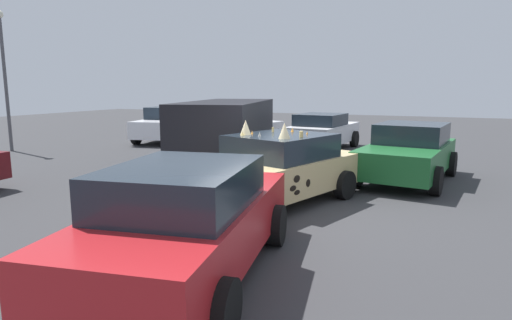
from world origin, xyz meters
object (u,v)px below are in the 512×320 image
art_car_decorated (272,170)px  parked_sedan_far_right (236,129)px  parked_van_behind_left (227,131)px  parked_sedan_behind_right (169,125)px  lot_lamp_post (4,69)px  parked_sedan_near_right (188,220)px  parked_sedan_far_left (408,152)px  parked_sedan_row_back_center (323,131)px

art_car_decorated → parked_sedan_far_right: bearing=-130.2°
parked_van_behind_left → parked_sedan_behind_right: size_ratio=1.30×
art_car_decorated → lot_lamp_post: size_ratio=0.95×
parked_sedan_near_right → lot_lamp_post: (6.69, 12.06, 2.29)m
art_car_decorated → parked_sedan_behind_right: 11.15m
parked_sedan_near_right → parked_sedan_behind_right: parked_sedan_behind_right is taller
parked_sedan_far_left → art_car_decorated: bearing=-26.7°
art_car_decorated → lot_lamp_post: 12.34m
parked_sedan_far_right → parked_van_behind_left: bearing=34.1°
art_car_decorated → lot_lamp_post: lot_lamp_post is taller
parked_sedan_behind_right → lot_lamp_post: 6.53m
parked_sedan_near_right → lot_lamp_post: lot_lamp_post is taller
parked_sedan_far_left → parked_sedan_near_right: bearing=-8.5°
art_car_decorated → lot_lamp_post: bearing=-86.0°
parked_van_behind_left → parked_sedan_far_left: (0.49, -5.00, -0.39)m
parked_sedan_near_right → parked_sedan_row_back_center: parked_sedan_near_right is taller
parked_sedan_near_right → parked_sedan_behind_right: size_ratio=1.06×
parked_sedan_near_right → lot_lamp_post: bearing=51.1°
parked_sedan_far_left → parked_sedan_behind_right: (4.29, 10.36, 0.02)m
parked_sedan_far_left → lot_lamp_post: lot_lamp_post is taller
parked_sedan_near_right → parked_sedan_far_left: parked_sedan_near_right is taller
art_car_decorated → parked_sedan_far_left: (3.52, -2.39, 0.02)m
parked_sedan_near_right → parked_sedan_row_back_center: (11.86, 1.42, -0.03)m
parked_sedan_near_right → parked_sedan_far_right: 11.64m
parked_sedan_far_left → lot_lamp_post: bearing=-80.4°
parked_sedan_far_right → art_car_decorated: bearing=42.7°
lot_lamp_post → parked_van_behind_left: bearing=-89.8°
art_car_decorated → parked_sedan_near_right: size_ratio=1.09×
parked_sedan_far_right → parked_sedan_row_back_center: parked_sedan_far_right is taller
parked_sedan_row_back_center → lot_lamp_post: bearing=121.4°
parked_sedan_far_right → parked_sedan_behind_right: parked_sedan_behind_right is taller
parked_van_behind_left → parked_sedan_row_back_center: bearing=150.0°
parked_van_behind_left → parked_sedan_far_right: parked_van_behind_left is taller
parked_sedan_behind_right → parked_sedan_row_back_center: (0.36, -6.86, -0.04)m
parked_sedan_far_right → parked_sedan_behind_right: (0.81, 3.68, 0.00)m
parked_van_behind_left → lot_lamp_post: size_ratio=1.07×
parked_sedan_far_right → lot_lamp_post: 8.77m
parked_sedan_behind_right → lot_lamp_post: lot_lamp_post is taller
art_car_decorated → parked_sedan_behind_right: bearing=-116.1°
parked_sedan_far_right → parked_sedan_far_left: size_ratio=1.10×
parked_sedan_row_back_center → parked_sedan_far_left: bearing=-137.6°
art_car_decorated → parked_sedan_behind_right: (7.81, 7.97, 0.04)m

